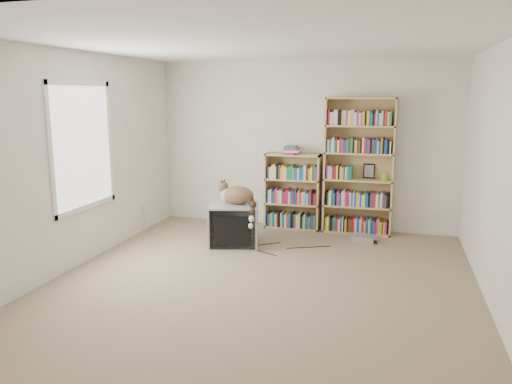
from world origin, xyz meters
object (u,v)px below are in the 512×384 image
(crt_tv, at_px, (234,225))
(dvd_player, at_px, (365,238))
(cat, at_px, (240,198))
(bookcase_tall, at_px, (359,170))
(bookcase_short, at_px, (293,194))

(crt_tv, height_order, dvd_player, crt_tv)
(cat, height_order, bookcase_tall, bookcase_tall)
(crt_tv, bearing_deg, bookcase_short, 47.07)
(crt_tv, relative_size, dvd_player, 2.29)
(bookcase_short, bearing_deg, crt_tv, -118.37)
(cat, bearing_deg, bookcase_tall, 41.39)
(bookcase_tall, bearing_deg, dvd_player, -70.70)
(crt_tv, height_order, bookcase_tall, bookcase_tall)
(bookcase_tall, bearing_deg, crt_tv, -144.95)
(bookcase_short, bearing_deg, cat, -114.50)
(dvd_player, bearing_deg, cat, -138.73)
(cat, distance_m, dvd_player, 1.85)
(crt_tv, height_order, cat, cat)
(bookcase_short, height_order, dvd_player, bookcase_short)
(crt_tv, relative_size, bookcase_short, 0.68)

